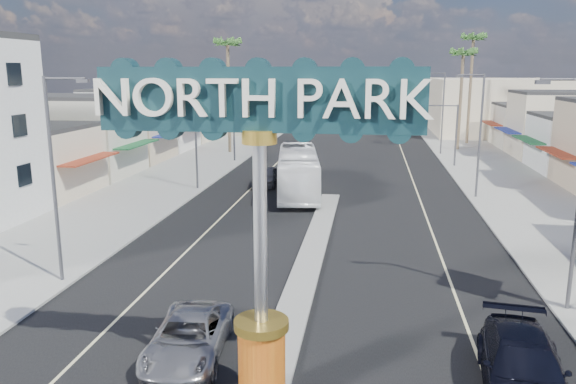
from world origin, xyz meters
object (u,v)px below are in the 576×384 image
(gateway_sign, at_px, (260,201))
(streetlight_r_mid, at_px, (478,129))
(traffic_signal_left, at_px, (251,120))
(streetlight_l_far, at_px, (255,107))
(streetlight_l_near, at_px, (56,170))
(city_bus, at_px, (298,171))
(streetlight_r_far, at_px, (441,109))
(suv_left, at_px, (189,337))
(palm_right_far, at_px, (473,44))
(traffic_signal_right, at_px, (438,123))
(palm_right_mid, at_px, (463,58))
(streetlight_l_mid, at_px, (197,125))
(palm_left_far, at_px, (228,49))
(streetlight_r_near, at_px, (576,184))
(suv_right, at_px, (523,368))
(car_parked_left, at_px, (266,176))

(gateway_sign, bearing_deg, streetlight_r_mid, 69.58)
(traffic_signal_left, distance_m, streetlight_l_far, 8.14)
(gateway_sign, distance_m, streetlight_l_near, 13.19)
(gateway_sign, bearing_deg, city_bus, 95.28)
(streetlight_l_far, bearing_deg, streetlight_r_far, 0.00)
(suv_left, bearing_deg, palm_right_far, 68.16)
(streetlight_l_far, xyz_separation_m, streetlight_r_mid, (20.87, -22.00, 0.00))
(traffic_signal_right, height_order, suv_left, traffic_signal_right)
(traffic_signal_right, height_order, palm_right_mid, palm_right_mid)
(traffic_signal_right, bearing_deg, palm_right_far, 72.10)
(gateway_sign, xyz_separation_m, streetlight_r_mid, (10.43, 28.02, -0.86))
(streetlight_r_far, relative_size, city_bus, 0.73)
(streetlight_l_mid, xyz_separation_m, palm_left_far, (-2.57, 20.00, 6.43))
(streetlight_r_near, bearing_deg, streetlight_l_near, 180.00)
(streetlight_l_far, relative_size, streetlight_r_near, 1.00)
(streetlight_r_mid, relative_size, streetlight_r_far, 1.00)
(palm_left_far, bearing_deg, streetlight_r_mid, -40.48)
(streetlight_r_near, distance_m, streetlight_r_far, 42.00)
(palm_right_far, distance_m, suv_right, 59.90)
(palm_left_far, distance_m, suv_right, 51.66)
(traffic_signal_left, bearing_deg, suv_left, -80.99)
(suv_left, relative_size, city_bus, 0.41)
(car_parked_left, bearing_deg, traffic_signal_right, 37.20)
(palm_right_mid, bearing_deg, gateway_sign, -103.53)
(gateway_sign, relative_size, traffic_signal_left, 1.53)
(suv_right, relative_size, car_parked_left, 1.26)
(traffic_signal_right, height_order, streetlight_l_far, streetlight_l_far)
(streetlight_l_far, relative_size, palm_right_mid, 0.74)
(streetlight_r_near, relative_size, suv_left, 1.78)
(suv_left, distance_m, city_bus, 25.36)
(streetlight_l_far, bearing_deg, streetlight_r_near, -63.58)
(streetlight_r_mid, height_order, suv_left, streetlight_r_mid)
(gateway_sign, relative_size, palm_right_mid, 0.76)
(palm_right_mid, relative_size, car_parked_left, 2.66)
(palm_left_far, bearing_deg, palm_right_mid, 12.99)
(traffic_signal_left, bearing_deg, gateway_sign, -77.67)
(palm_left_far, distance_m, city_bus, 24.81)
(streetlight_r_mid, height_order, streetlight_r_far, same)
(traffic_signal_right, bearing_deg, car_parked_left, -141.36)
(suv_right, bearing_deg, suv_left, -176.90)
(traffic_signal_left, distance_m, car_parked_left, 12.79)
(gateway_sign, relative_size, streetlight_r_near, 1.02)
(traffic_signal_right, xyz_separation_m, streetlight_l_near, (-19.62, -33.99, 0.79))
(traffic_signal_right, distance_m, city_bus, 18.66)
(palm_right_far, relative_size, suv_left, 2.79)
(traffic_signal_left, bearing_deg, traffic_signal_right, 0.00)
(palm_right_mid, distance_m, suv_left, 54.90)
(traffic_signal_left, distance_m, suv_right, 43.66)
(palm_right_far, bearing_deg, city_bus, -118.56)
(traffic_signal_right, height_order, suv_right, traffic_signal_right)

